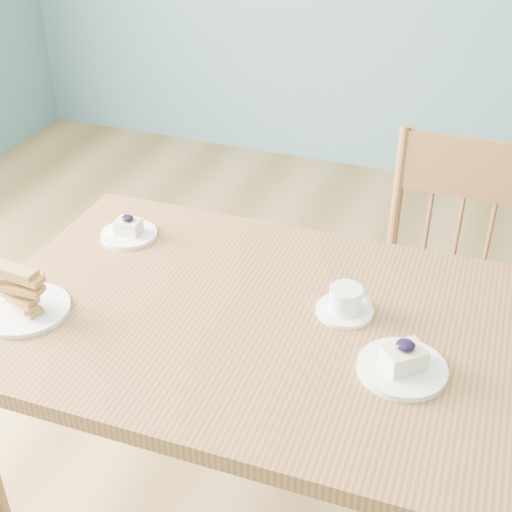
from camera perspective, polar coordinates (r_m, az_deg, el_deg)
room at (r=1.13m, az=10.91°, el=13.42°), size 5.01×5.01×2.71m
dining_table at (r=1.61m, az=3.31°, el=-7.56°), size 1.41×0.82×0.75m
dining_chair at (r=2.18m, az=14.90°, el=-3.06°), size 0.43×0.41×0.93m
cheesecake_plate_near at (r=1.46m, az=11.66°, el=-8.45°), size 0.18×0.18×0.08m
cheesecake_plate_far at (r=1.88m, az=-10.14°, el=1.98°), size 0.15×0.15×0.06m
coffee_cup at (r=1.59m, az=7.19°, el=-3.69°), size 0.13×0.13×0.06m
biscotti_plate at (r=1.65m, az=-18.16°, el=-3.10°), size 0.20×0.20×0.12m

